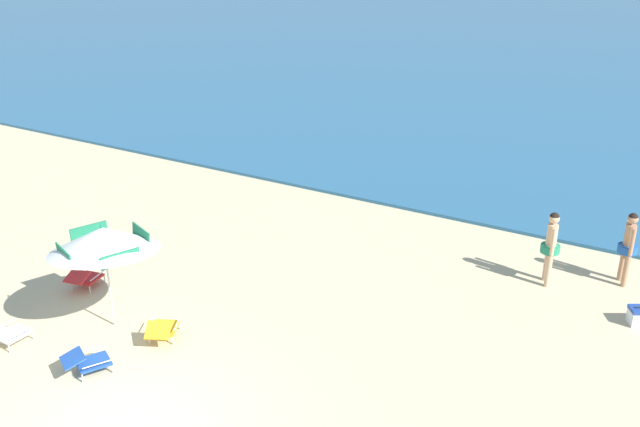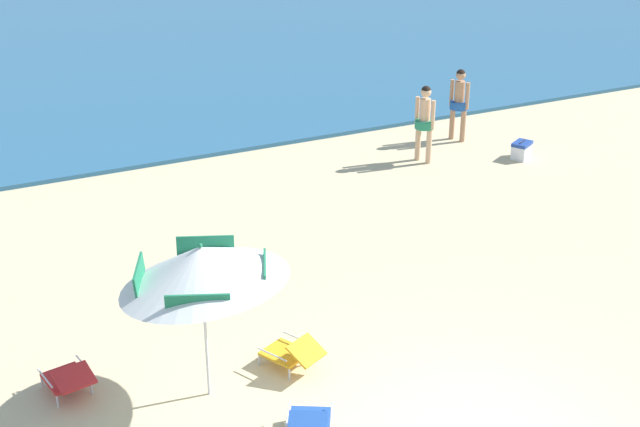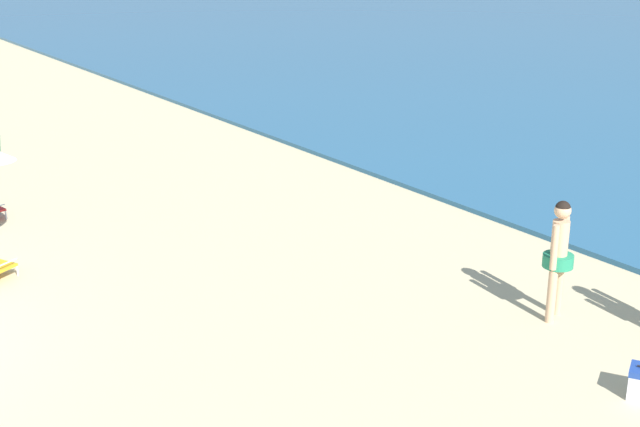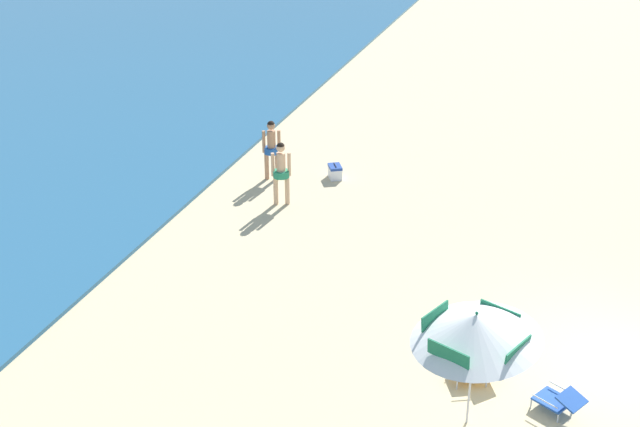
% 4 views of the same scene
% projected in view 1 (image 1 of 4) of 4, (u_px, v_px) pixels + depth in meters
% --- Properties ---
extents(beach_umbrella_striped_main, '(3.21, 3.21, 2.42)m').
position_uv_depth(beach_umbrella_striped_main, '(103.00, 239.00, 14.47)').
color(beach_umbrella_striped_main, silver).
rests_on(beach_umbrella_striped_main, ground).
extents(lounge_chair_under_umbrella, '(0.86, 1.03, 0.52)m').
position_uv_depth(lounge_chair_under_umbrella, '(162.00, 329.00, 14.61)').
color(lounge_chair_under_umbrella, gold).
rests_on(lounge_chair_under_umbrella, ground).
extents(lounge_chair_beside_umbrella, '(0.88, 1.01, 0.50)m').
position_uv_depth(lounge_chair_beside_umbrella, '(86.00, 361.00, 13.57)').
color(lounge_chair_beside_umbrella, '#1E4799').
rests_on(lounge_chair_beside_umbrella, ground).
extents(lounge_chair_facing_sea, '(0.69, 0.95, 0.50)m').
position_uv_depth(lounge_chair_facing_sea, '(84.00, 278.00, 16.60)').
color(lounge_chair_facing_sea, red).
rests_on(lounge_chair_facing_sea, ground).
extents(lounge_chair_spare_folded, '(0.61, 0.90, 0.51)m').
position_uv_depth(lounge_chair_spare_folded, '(7.00, 334.00, 14.43)').
color(lounge_chair_spare_folded, white).
rests_on(lounge_chair_spare_folded, ground).
extents(person_standing_near_shore, '(0.44, 0.51, 1.81)m').
position_uv_depth(person_standing_near_shore, '(551.00, 243.00, 16.53)').
color(person_standing_near_shore, '#D8A87F').
rests_on(person_standing_near_shore, ground).
extents(person_standing_beside, '(0.44, 0.50, 1.80)m').
position_uv_depth(person_standing_beside, '(628.00, 243.00, 16.54)').
color(person_standing_beside, tan).
rests_on(person_standing_beside, ground).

